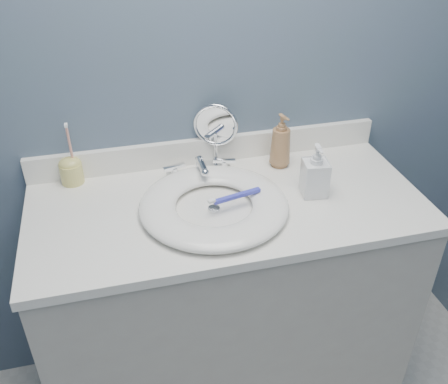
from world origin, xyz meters
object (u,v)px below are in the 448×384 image
object	(u,v)px
makeup_mirror	(216,132)
soap_bottle_clear	(316,170)
toothbrush_holder	(71,169)
soap_bottle_amber	(281,141)

from	to	relation	value
makeup_mirror	soap_bottle_clear	size ratio (longest dim) A/B	1.32
makeup_mirror	toothbrush_holder	size ratio (longest dim) A/B	1.06
makeup_mirror	toothbrush_holder	bearing A→B (deg)	-156.75
soap_bottle_clear	makeup_mirror	bearing A→B (deg)	142.11
soap_bottle_clear	toothbrush_holder	size ratio (longest dim) A/B	0.81
makeup_mirror	soap_bottle_amber	world-z (taller)	makeup_mirror
soap_bottle_amber	toothbrush_holder	size ratio (longest dim) A/B	0.89
makeup_mirror	soap_bottle_clear	world-z (taller)	makeup_mirror
soap_bottle_amber	toothbrush_holder	world-z (taller)	toothbrush_holder
makeup_mirror	toothbrush_holder	world-z (taller)	makeup_mirror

